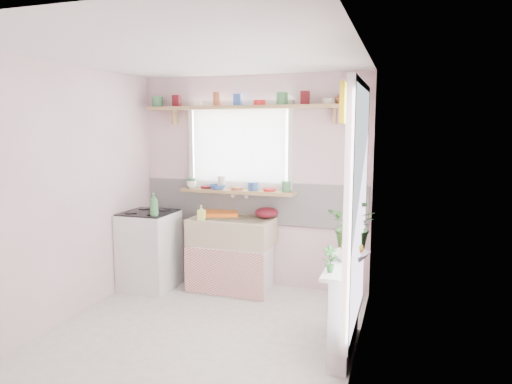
% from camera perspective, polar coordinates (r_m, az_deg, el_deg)
% --- Properties ---
extents(room, '(3.20, 3.20, 3.20)m').
position_cam_1_polar(room, '(4.55, 4.43, 1.47)').
color(room, white).
rests_on(room, ground).
extents(sink_unit, '(0.95, 0.65, 1.11)m').
position_cam_1_polar(sink_unit, '(5.38, -3.03, -7.68)').
color(sink_unit, white).
rests_on(sink_unit, ground).
extents(cooker, '(0.58, 0.58, 0.93)m').
position_cam_1_polar(cooker, '(5.58, -13.16, -7.02)').
color(cooker, white).
rests_on(cooker, ground).
extents(radiator_ledge, '(0.22, 0.95, 0.78)m').
position_cam_1_polar(radiator_ledge, '(4.05, 11.02, -13.76)').
color(radiator_ledge, white).
rests_on(radiator_ledge, ground).
extents(windowsill, '(1.40, 0.22, 0.04)m').
position_cam_1_polar(windowsill, '(5.41, -2.37, 0.07)').
color(windowsill, tan).
rests_on(windowsill, room).
extents(pine_shelf, '(2.52, 0.24, 0.04)m').
position_cam_1_polar(pine_shelf, '(5.30, -0.93, 10.53)').
color(pine_shelf, tan).
rests_on(pine_shelf, room).
extents(shelf_crockery, '(2.47, 0.11, 0.12)m').
position_cam_1_polar(shelf_crockery, '(5.31, -1.17, 11.33)').
color(shelf_crockery, '#3F7F4C').
rests_on(shelf_crockery, pine_shelf).
extents(sill_crockery, '(1.35, 0.11, 0.12)m').
position_cam_1_polar(sill_crockery, '(5.41, -2.54, 0.86)').
color(sill_crockery, '#3F7F4C').
rests_on(sill_crockery, windowsill).
extents(dish_tray, '(0.52, 0.46, 0.04)m').
position_cam_1_polar(dish_tray, '(5.50, -4.55, -2.65)').
color(dish_tray, orange).
rests_on(dish_tray, sink_unit).
extents(colander, '(0.34, 0.34, 0.12)m').
position_cam_1_polar(colander, '(5.30, 1.33, -2.59)').
color(colander, '#590F19').
rests_on(colander, sink_unit).
extents(jade_plant, '(0.57, 0.54, 0.51)m').
position_cam_1_polar(jade_plant, '(4.15, 12.23, -4.14)').
color(jade_plant, '#305B24').
rests_on(jade_plant, radiator_ledge).
extents(fruit_bowl, '(0.37, 0.37, 0.07)m').
position_cam_1_polar(fruit_bowl, '(3.99, 11.79, -7.82)').
color(fruit_bowl, white).
rests_on(fruit_bowl, radiator_ledge).
extents(herb_pot, '(0.13, 0.11, 0.21)m').
position_cam_1_polar(herb_pot, '(3.61, 9.20, -8.27)').
color(herb_pot, '#2E6D2B').
rests_on(herb_pot, radiator_ledge).
extents(soap_bottle_sink, '(0.08, 0.09, 0.17)m').
position_cam_1_polar(soap_bottle_sink, '(5.21, -6.84, -2.58)').
color(soap_bottle_sink, '#E5FD70').
rests_on(soap_bottle_sink, sink_unit).
extents(sill_cup, '(0.16, 0.16, 0.09)m').
position_cam_1_polar(sill_cup, '(5.57, -8.04, 0.92)').
color(sill_cup, white).
rests_on(sill_cup, windowsill).
extents(sill_bowl, '(0.21, 0.21, 0.06)m').
position_cam_1_polar(sill_bowl, '(5.43, -4.83, 0.61)').
color(sill_bowl, '#325AA3').
rests_on(sill_bowl, windowsill).
extents(shelf_vase, '(0.14, 0.14, 0.13)m').
position_cam_1_polar(shelf_vase, '(5.12, 10.49, 11.45)').
color(shelf_vase, '#A25832').
rests_on(shelf_vase, pine_shelf).
extents(cooker_bottle, '(0.12, 0.12, 0.26)m').
position_cam_1_polar(cooker_bottle, '(5.19, -12.64, -1.53)').
color(cooker_bottle, '#44894C').
rests_on(cooker_bottle, cooker).
extents(fruit, '(0.20, 0.14, 0.10)m').
position_cam_1_polar(fruit, '(3.98, 11.91, -6.97)').
color(fruit, orange).
rests_on(fruit, fruit_bowl).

